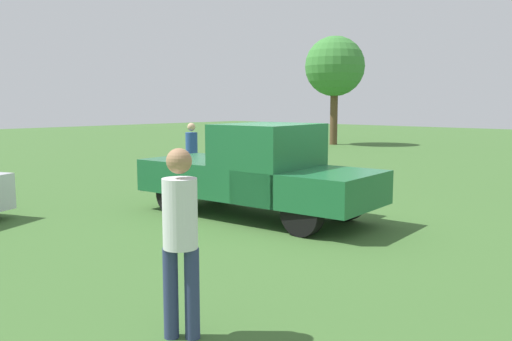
% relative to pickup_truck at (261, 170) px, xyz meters
% --- Properties ---
extents(ground_plane, '(80.00, 80.00, 0.00)m').
position_rel_pickup_truck_xyz_m(ground_plane, '(0.29, 0.06, -0.92)').
color(ground_plane, '#3D662D').
extents(pickup_truck, '(4.91, 2.18, 1.80)m').
position_rel_pickup_truck_xyz_m(pickup_truck, '(0.00, 0.00, 0.00)').
color(pickup_truck, black).
rests_on(pickup_truck, ground_plane).
extents(person_bystander, '(0.45, 0.45, 1.78)m').
position_rel_pickup_truck_xyz_m(person_bystander, '(2.96, -4.46, 0.09)').
color(person_bystander, navy).
rests_on(person_bystander, ground_plane).
extents(person_visitor, '(0.45, 0.45, 1.66)m').
position_rel_pickup_truck_xyz_m(person_visitor, '(-4.24, 1.96, 0.01)').
color(person_visitor, navy).
rests_on(person_visitor, ground_plane).
extents(tree_back_right, '(3.12, 3.12, 5.66)m').
position_rel_pickup_truck_xyz_m(tree_back_right, '(-9.24, 16.25, 3.14)').
color(tree_back_right, brown).
rests_on(tree_back_right, ground_plane).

